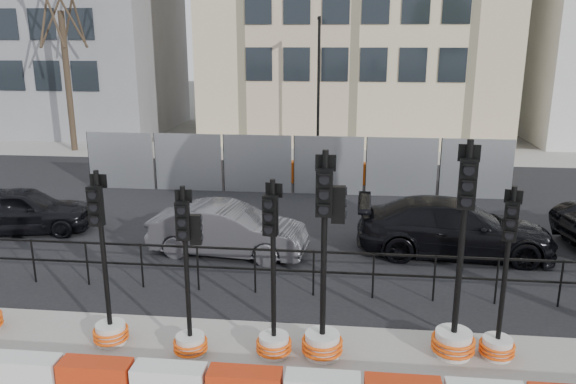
# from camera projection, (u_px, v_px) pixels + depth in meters

# --- Properties ---
(ground) EXTENTS (120.00, 120.00, 0.00)m
(ground) POSITION_uv_depth(u_px,v_px,m) (245.00, 322.00, 10.47)
(ground) COLOR #51514C
(ground) RESTS_ON ground
(road) EXTENTS (40.00, 14.00, 0.03)m
(road) POSITION_uv_depth(u_px,v_px,m) (286.00, 211.00, 17.18)
(road) COLOR black
(road) RESTS_ON ground
(sidewalk_far) EXTENTS (40.00, 4.00, 0.02)m
(sidewalk_far) POSITION_uv_depth(u_px,v_px,m) (308.00, 153.00, 25.81)
(sidewalk_far) COLOR gray
(sidewalk_far) RESTS_ON ground
(building_grey) EXTENTS (11.00, 9.06, 14.00)m
(building_grey) POSITION_uv_depth(u_px,v_px,m) (66.00, 3.00, 31.15)
(building_grey) COLOR gray
(building_grey) RESTS_ON ground
(kerb_railing) EXTENTS (18.00, 0.04, 1.00)m
(kerb_railing) POSITION_uv_depth(u_px,v_px,m) (255.00, 263.00, 11.44)
(kerb_railing) COLOR black
(kerb_railing) RESTS_ON ground
(heras_fencing) EXTENTS (14.33, 1.72, 2.00)m
(heras_fencing) POSITION_uv_depth(u_px,v_px,m) (295.00, 169.00, 19.69)
(heras_fencing) COLOR #96999E
(heras_fencing) RESTS_ON ground
(lamp_post_far) EXTENTS (0.12, 0.56, 6.00)m
(lamp_post_far) POSITION_uv_depth(u_px,v_px,m) (318.00, 84.00, 23.93)
(lamp_post_far) COLOR black
(lamp_post_far) RESTS_ON ground
(tree_bare_far) EXTENTS (2.00, 2.00, 9.00)m
(tree_bare_far) POSITION_uv_depth(u_px,v_px,m) (60.00, 2.00, 24.71)
(tree_bare_far) COLOR #473828
(tree_bare_far) RESTS_ON ground
(traffic_signal_c) EXTENTS (0.61, 0.61, 3.08)m
(traffic_signal_c) POSITION_uv_depth(u_px,v_px,m) (108.00, 310.00, 9.56)
(traffic_signal_c) COLOR white
(traffic_signal_c) RESTS_ON ground
(traffic_signal_d) EXTENTS (0.57, 0.57, 2.92)m
(traffic_signal_d) POSITION_uv_depth(u_px,v_px,m) (190.00, 317.00, 9.20)
(traffic_signal_d) COLOR white
(traffic_signal_d) RESTS_ON ground
(traffic_signal_e) EXTENTS (0.60, 0.60, 3.03)m
(traffic_signal_e) POSITION_uv_depth(u_px,v_px,m) (273.00, 322.00, 9.20)
(traffic_signal_e) COLOR white
(traffic_signal_e) RESTS_ON ground
(traffic_signal_f) EXTENTS (0.69, 0.69, 3.49)m
(traffic_signal_f) POSITION_uv_depth(u_px,v_px,m) (323.00, 311.00, 9.10)
(traffic_signal_f) COLOR white
(traffic_signal_f) RESTS_ON ground
(traffic_signal_g) EXTENTS (0.72, 0.72, 3.65)m
(traffic_signal_g) POSITION_uv_depth(u_px,v_px,m) (456.00, 315.00, 9.15)
(traffic_signal_g) COLOR white
(traffic_signal_g) RESTS_ON ground
(traffic_signal_h) EXTENTS (0.58, 0.58, 2.94)m
(traffic_signal_h) POSITION_uv_depth(u_px,v_px,m) (499.00, 325.00, 9.13)
(traffic_signal_h) COLOR white
(traffic_signal_h) RESTS_ON ground
(car_a) EXTENTS (3.03, 4.34, 1.27)m
(car_a) POSITION_uv_depth(u_px,v_px,m) (21.00, 210.00, 15.15)
(car_a) COLOR black
(car_a) RESTS_ON ground
(car_b) EXTENTS (2.09, 4.07, 1.25)m
(car_b) POSITION_uv_depth(u_px,v_px,m) (228.00, 230.00, 13.59)
(car_b) COLOR #47464B
(car_b) RESTS_ON ground
(car_c) EXTENTS (2.22, 4.82, 1.36)m
(car_c) POSITION_uv_depth(u_px,v_px,m) (454.00, 228.00, 13.59)
(car_c) COLOR black
(car_c) RESTS_ON ground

